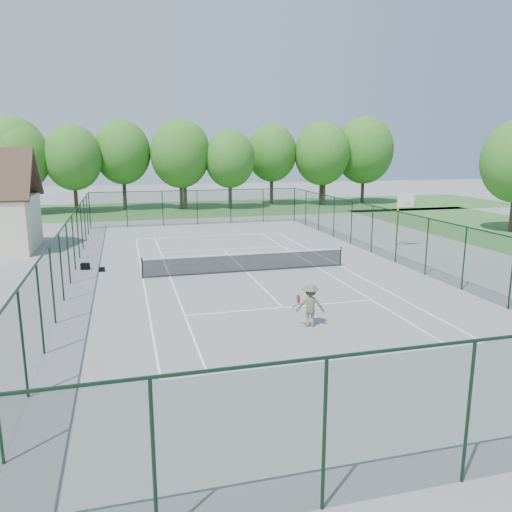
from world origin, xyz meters
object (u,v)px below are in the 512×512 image
(tennis_net, at_px, (246,262))
(basketball_goal, at_px, (402,209))
(tennis_player, at_px, (310,305))
(sports_bag_a, at_px, (85,266))

(tennis_net, height_order, basketball_goal, basketball_goal)
(basketball_goal, xyz_separation_m, tennis_player, (-11.53, -13.06, -1.75))
(basketball_goal, distance_m, sports_bag_a, 20.48)
(tennis_player, bearing_deg, sports_bag_a, 126.99)
(tennis_net, bearing_deg, sports_bag_a, 161.48)
(basketball_goal, xyz_separation_m, sports_bag_a, (-20.29, -1.42, -2.39))
(sports_bag_a, height_order, tennis_player, tennis_player)
(tennis_net, height_order, sports_bag_a, tennis_net)
(tennis_net, xyz_separation_m, basketball_goal, (11.81, 4.26, 1.99))
(tennis_net, bearing_deg, tennis_player, -88.13)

